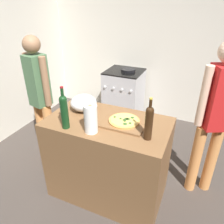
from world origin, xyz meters
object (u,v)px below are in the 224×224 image
at_px(mixing_bowl, 84,103).
at_px(stove, 124,96).
at_px(pizza, 124,121).
at_px(wine_bottle_amber, 149,122).
at_px(person_in_stripes, 40,96).
at_px(person_in_red, 214,116).
at_px(wine_bottle_clear, 64,110).
at_px(paper_towel_roll, 91,119).

distance_m(mixing_bowl, stove, 1.59).
xyz_separation_m(pizza, mixing_bowl, (-0.47, 0.09, 0.05)).
relative_size(wine_bottle_amber, person_in_stripes, 0.23).
xyz_separation_m(mixing_bowl, person_in_stripes, (-0.66, 0.11, -0.08)).
xyz_separation_m(mixing_bowl, person_in_red, (1.23, 0.34, -0.05)).
bearing_deg(mixing_bowl, wine_bottle_clear, -86.43).
height_order(pizza, stove, pizza).
distance_m(mixing_bowl, person_in_stripes, 0.68).
height_order(mixing_bowl, person_in_red, person_in_red).
xyz_separation_m(paper_towel_roll, person_in_red, (0.97, 0.66, -0.09)).
height_order(mixing_bowl, stove, mixing_bowl).
distance_m(pizza, stove, 1.76).
bearing_deg(paper_towel_roll, person_in_red, 34.38).
distance_m(stove, person_in_red, 1.84).
xyz_separation_m(mixing_bowl, paper_towel_roll, (0.26, -0.33, 0.04)).
relative_size(paper_towel_roll, person_in_stripes, 0.16).
distance_m(pizza, paper_towel_roll, 0.33).
xyz_separation_m(wine_bottle_clear, person_in_red, (1.21, 0.69, -0.14)).
height_order(wine_bottle_clear, stove, wine_bottle_clear).
distance_m(mixing_bowl, person_in_red, 1.28).
bearing_deg(stove, person_in_red, -40.52).
height_order(mixing_bowl, wine_bottle_amber, wine_bottle_amber).
height_order(wine_bottle_amber, stove, wine_bottle_amber).
bearing_deg(paper_towel_roll, person_in_stripes, 154.82).
distance_m(paper_towel_roll, person_in_stripes, 1.03).
bearing_deg(paper_towel_roll, pizza, 48.48).
bearing_deg(wine_bottle_amber, pizza, 150.85).
relative_size(pizza, mixing_bowl, 1.06).
distance_m(pizza, person_in_stripes, 1.15).
relative_size(paper_towel_roll, wine_bottle_amber, 0.70).
relative_size(paper_towel_roll, person_in_red, 0.16).
xyz_separation_m(wine_bottle_clear, wine_bottle_amber, (0.71, 0.13, -0.01)).
xyz_separation_m(wine_bottle_clear, stove, (-0.14, 1.85, -0.63)).
bearing_deg(mixing_bowl, paper_towel_roll, -51.13).
bearing_deg(mixing_bowl, person_in_red, 15.29).
height_order(stove, person_in_red, person_in_red).
bearing_deg(wine_bottle_amber, mixing_bowl, 162.55).
height_order(paper_towel_roll, person_in_stripes, person_in_stripes).
distance_m(wine_bottle_clear, person_in_stripes, 0.85).
height_order(paper_towel_roll, wine_bottle_clear, wine_bottle_clear).
height_order(wine_bottle_clear, person_in_stripes, person_in_stripes).
distance_m(wine_bottle_amber, person_in_stripes, 1.45).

